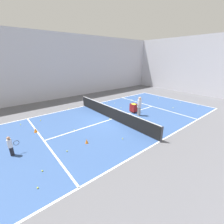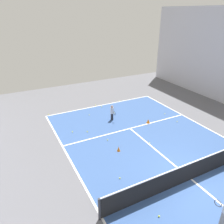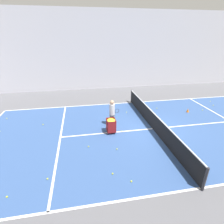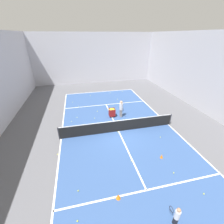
% 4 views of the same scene
% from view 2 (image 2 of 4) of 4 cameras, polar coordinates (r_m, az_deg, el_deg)
% --- Properties ---
extents(ground_plane, '(34.06, 34.06, 0.00)m').
position_cam_2_polar(ground_plane, '(11.60, 20.00, -16.19)').
color(ground_plane, '#5B5B60').
extents(court_playing_area, '(9.45, 20.39, 0.00)m').
position_cam_2_polar(court_playing_area, '(11.60, 20.00, -16.19)').
color(court_playing_area, '#335189').
rests_on(court_playing_area, ground).
extents(line_baseline_near, '(9.45, 0.10, 0.00)m').
position_cam_2_polar(line_baseline_near, '(18.71, -2.64, 1.81)').
color(line_baseline_near, white).
rests_on(line_baseline_near, ground).
extents(line_sideline_right, '(0.10, 20.39, 0.00)m').
position_cam_2_polar(line_sideline_right, '(9.47, -2.63, -25.97)').
color(line_sideline_right, white).
rests_on(line_sideline_right, ground).
extents(line_service_near, '(9.45, 0.10, 0.00)m').
position_cam_2_polar(line_service_near, '(15.08, 4.73, -4.29)').
color(line_service_near, white).
rests_on(line_service_near, ground).
extents(line_centre_service, '(0.10, 11.21, 0.00)m').
position_cam_2_polar(line_centre_service, '(11.60, 20.00, -16.18)').
color(line_centre_service, white).
rests_on(line_centre_service, ground).
extents(tennis_net, '(9.75, 0.10, 1.08)m').
position_cam_2_polar(tennis_net, '(11.26, 20.42, -14.04)').
color(tennis_net, '#2D2D33').
rests_on(tennis_net, ground).
extents(player_near_baseline, '(0.24, 0.55, 1.14)m').
position_cam_2_polar(player_near_baseline, '(15.92, 0.03, 0.07)').
color(player_near_baseline, black).
rests_on(player_near_baseline, ground).
extents(training_cone_0, '(0.19, 0.19, 0.29)m').
position_cam_2_polar(training_cone_0, '(12.71, 1.75, -9.60)').
color(training_cone_0, orange).
rests_on(training_cone_0, ground).
extents(training_cone_1, '(0.24, 0.24, 0.30)m').
position_cam_2_polar(training_cone_1, '(15.88, 9.43, -2.37)').
color(training_cone_1, orange).
rests_on(training_cone_1, ground).
extents(tennis_ball_2, '(0.07, 0.07, 0.07)m').
position_cam_2_polar(tennis_ball_2, '(16.96, -5.99, -0.73)').
color(tennis_ball_2, yellow).
rests_on(tennis_ball_2, ground).
extents(tennis_ball_5, '(0.07, 0.07, 0.07)m').
position_cam_2_polar(tennis_ball_5, '(17.65, -16.24, -0.59)').
color(tennis_ball_5, yellow).
rests_on(tennis_ball_5, ground).
extents(tennis_ball_8, '(0.07, 0.07, 0.07)m').
position_cam_2_polar(tennis_ball_8, '(17.18, 0.53, -0.24)').
color(tennis_ball_8, yellow).
rests_on(tennis_ball_8, ground).
extents(tennis_ball_10, '(0.07, 0.07, 0.07)m').
position_cam_2_polar(tennis_ball_10, '(14.79, -10.31, -5.13)').
color(tennis_ball_10, yellow).
rests_on(tennis_ball_10, ground).
extents(tennis_ball_11, '(0.07, 0.07, 0.07)m').
position_cam_2_polar(tennis_ball_11, '(16.54, 16.64, -2.43)').
color(tennis_ball_11, yellow).
rests_on(tennis_ball_11, ground).
extents(tennis_ball_12, '(0.07, 0.07, 0.07)m').
position_cam_2_polar(tennis_ball_12, '(9.65, 12.19, -25.07)').
color(tennis_ball_12, yellow).
rests_on(tennis_ball_12, ground).
extents(tennis_ball_13, '(0.07, 0.07, 0.07)m').
position_cam_2_polar(tennis_ball_13, '(19.48, 1.86, 2.89)').
color(tennis_ball_13, yellow).
rests_on(tennis_ball_13, ground).
extents(tennis_ball_14, '(0.07, 0.07, 0.07)m').
position_cam_2_polar(tennis_ball_14, '(13.71, -1.18, -7.29)').
color(tennis_ball_14, yellow).
rests_on(tennis_ball_14, ground).
extents(tennis_ball_15, '(0.07, 0.07, 0.07)m').
position_cam_2_polar(tennis_ball_15, '(10.97, 2.08, -16.89)').
color(tennis_ball_15, yellow).
rests_on(tennis_ball_15, ground).
extents(tennis_ball_16, '(0.07, 0.07, 0.07)m').
position_cam_2_polar(tennis_ball_16, '(18.31, -2.71, 1.38)').
color(tennis_ball_16, yellow).
rests_on(tennis_ball_16, ground).
extents(tennis_ball_18, '(0.07, 0.07, 0.07)m').
position_cam_2_polar(tennis_ball_18, '(18.67, -4.31, 1.82)').
color(tennis_ball_18, yellow).
rests_on(tennis_ball_18, ground).
extents(tennis_ball_19, '(0.07, 0.07, 0.07)m').
position_cam_2_polar(tennis_ball_19, '(17.53, 13.62, -0.45)').
color(tennis_ball_19, yellow).
rests_on(tennis_ball_19, ground).
extents(tennis_ball_20, '(0.07, 0.07, 0.07)m').
position_cam_2_polar(tennis_ball_20, '(14.67, -6.47, -5.13)').
color(tennis_ball_20, yellow).
rests_on(tennis_ball_20, ground).
extents(tennis_ball_22, '(0.07, 0.07, 0.07)m').
position_cam_2_polar(tennis_ball_22, '(13.61, 9.79, -7.95)').
color(tennis_ball_22, yellow).
rests_on(tennis_ball_22, ground).
extents(tennis_ball_25, '(0.07, 0.07, 0.07)m').
position_cam_2_polar(tennis_ball_25, '(11.72, 19.89, -15.47)').
color(tennis_ball_25, yellow).
rests_on(tennis_ball_25, ground).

